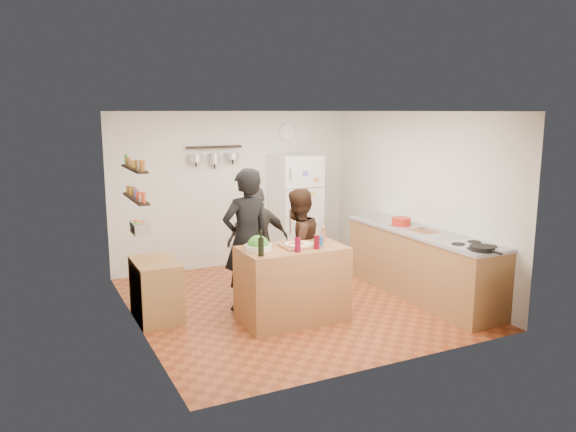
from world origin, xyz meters
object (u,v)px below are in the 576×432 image
counter_run (421,264)px  wall_clock (287,132)px  red_bowl (401,222)px  salt_canister (319,241)px  person_back (258,241)px  salad_bowl (258,247)px  wine_bottle (261,247)px  prep_island (292,284)px  person_left (246,240)px  fridge (296,210)px  pepper_mill (323,236)px  skillet (482,248)px  side_table (156,289)px  person_center (297,247)px

counter_run → wall_clock: (-0.75, 2.63, 1.70)m
red_bowl → counter_run: bearing=-82.9°
salt_canister → person_back: bearing=102.3°
salad_bowl → wine_bottle: 0.29m
prep_island → red_bowl: 2.03m
person_left → counter_run: size_ratio=0.69×
wine_bottle → counter_run: bearing=5.6°
fridge → wall_clock: size_ratio=6.00×
pepper_mill → skillet: (1.42, -1.21, -0.05)m
skillet → fridge: size_ratio=0.16×
wine_bottle → salt_canister: wine_bottle is taller
counter_run → red_bowl: (-0.05, 0.40, 0.53)m
salt_canister → side_table: size_ratio=0.16×
salt_canister → person_left: person_left is taller
person_center → fridge: bearing=-136.3°
wine_bottle → wall_clock: size_ratio=0.68×
salt_canister → wall_clock: (0.92, 2.77, 1.17)m
salad_bowl → fridge: fridge is taller
prep_island → person_left: (-0.35, 0.59, 0.45)m
skillet → person_left: bearing=141.8°
wine_bottle → person_center: size_ratio=0.13×
pepper_mill → person_center: bearing=107.8°
wine_bottle → salad_bowl: bearing=73.5°
salt_canister → person_center: 0.63m
salad_bowl → person_left: (0.07, 0.54, -0.03)m
person_center → side_table: (-1.78, 0.30, -0.40)m
wine_bottle → pepper_mill: wine_bottle is taller
person_left → red_bowl: size_ratio=6.84×
side_table → person_center: bearing=-9.4°
salad_bowl → salt_canister: size_ratio=2.39×
salad_bowl → person_center: (0.73, 0.43, -0.18)m
pepper_mill → side_table: bearing=159.4°
skillet → fridge: fridge is taller
person_left → fridge: size_ratio=1.01×
salt_canister → salad_bowl: bearing=166.7°
prep_island → wine_bottle: 0.78m
salt_canister → person_center: bearing=88.8°
person_center → red_bowl: bearing=158.0°
fridge → person_center: bearing=-116.2°
person_left → side_table: person_left is taller
side_table → person_left: bearing=-9.2°
prep_island → salt_canister: (0.30, -0.12, 0.52)m
prep_island → skillet: (1.87, -1.16, 0.49)m
wine_bottle → skillet: (2.37, -0.94, -0.06)m
pepper_mill → person_left: (-0.80, 0.54, -0.09)m
salad_bowl → wall_clock: (1.64, 2.60, 1.21)m
salad_bowl → person_center: size_ratio=0.20×
salad_bowl → person_back: size_ratio=0.21×
salad_bowl → pepper_mill: (0.87, 0.00, 0.05)m
pepper_mill → person_back: (-0.42, 1.06, -0.25)m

